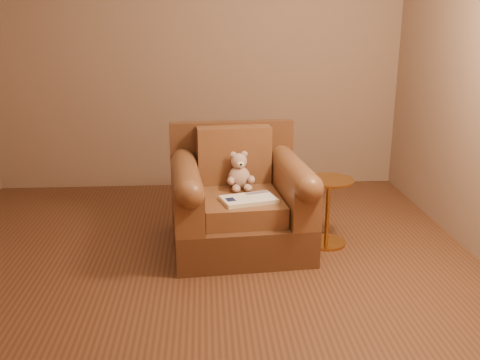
{
  "coord_description": "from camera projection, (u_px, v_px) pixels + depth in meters",
  "views": [
    {
      "loc": [
        0.07,
        -3.3,
        1.64
      ],
      "look_at": [
        0.31,
        0.36,
        0.54
      ],
      "focal_mm": 40.0,
      "sensor_mm": 36.0,
      "label": 1
    }
  ],
  "objects": [
    {
      "name": "teddy_bear",
      "position": [
        240.0,
        175.0,
        4.0
      ],
      "size": [
        0.21,
        0.24,
        0.29
      ],
      "rotation": [
        0.0,
        0.0,
        0.15
      ],
      "color": "tan",
      "rests_on": "armchair"
    },
    {
      "name": "armchair",
      "position": [
        239.0,
        202.0,
        3.98
      ],
      "size": [
        1.05,
        1.0,
        0.88
      ],
      "rotation": [
        0.0,
        0.0,
        0.08
      ],
      "color": "#51301B",
      "rests_on": "floor"
    },
    {
      "name": "side_table",
      "position": [
        328.0,
        210.0,
        3.99
      ],
      "size": [
        0.37,
        0.37,
        0.52
      ],
      "color": "#B77E32",
      "rests_on": "floor"
    },
    {
      "name": "guidebook",
      "position": [
        249.0,
        199.0,
        3.74
      ],
      "size": [
        0.42,
        0.32,
        0.03
      ],
      "rotation": [
        0.0,
        0.0,
        0.28
      ],
      "color": "beige",
      "rests_on": "armchair"
    },
    {
      "name": "floor",
      "position": [
        198.0,
        272.0,
        3.63
      ],
      "size": [
        4.0,
        4.0,
        0.0
      ],
      "primitive_type": "plane",
      "color": "#57321E",
      "rests_on": "ground"
    },
    {
      "name": "room",
      "position": [
        191.0,
        6.0,
        3.13
      ],
      "size": [
        4.02,
        4.02,
        2.71
      ],
      "color": "#856752",
      "rests_on": "ground"
    }
  ]
}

